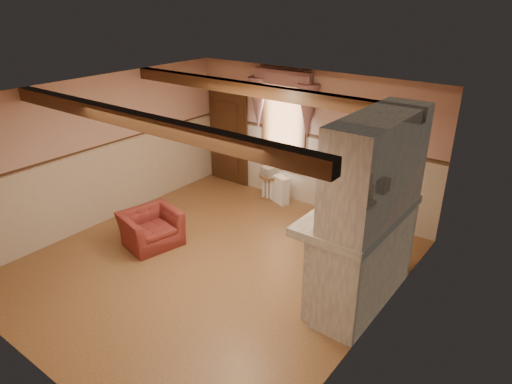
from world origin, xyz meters
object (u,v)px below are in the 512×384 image
Objects in this scene: armchair at (151,228)px; mantel_clock at (383,186)px; side_table at (269,186)px; radiator at (277,187)px; bowl at (364,204)px; oil_lamp at (370,194)px.

mantel_clock is at bearing -52.88° from armchair.
armchair is 4.05m from mantel_clock.
side_table is 3.51m from mantel_clock.
radiator is 2.09× the size of bowl.
radiator is at bearing 145.03° from bowl.
radiator is (0.19, 0.00, 0.02)m from side_table.
bowl is (3.01, -1.97, 1.19)m from side_table.
oil_lamp reaches higher than radiator.
radiator is 2.50× the size of oil_lamp.
mantel_clock reaches higher than armchair.
mantel_clock is (0.00, 0.66, 0.06)m from bowl.
side_table is at bearing 156.53° from mantel_clock.
radiator is at bearing 0.00° from side_table.
radiator is 3.62m from bowl.
side_table is 3.78m from bowl.
radiator reaches higher than side_table.
mantel_clock is (3.01, -1.31, 1.25)m from side_table.
oil_lamp reaches higher than mantel_clock.
side_table is at bearing 2.73° from armchair.
bowl is 0.67m from mantel_clock.
oil_lamp is at bearing 90.00° from bowl.
armchair is 1.75× the size of side_table.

